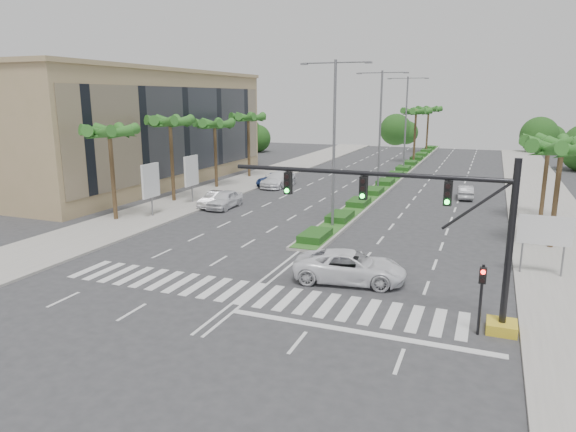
# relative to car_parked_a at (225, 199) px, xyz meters

# --- Properties ---
(ground) EXTENTS (160.00, 160.00, 0.00)m
(ground) POSITION_rel_car_parked_a_xyz_m (10.81, -17.34, -0.77)
(ground) COLOR #333335
(ground) RESTS_ON ground
(footpath_right) EXTENTS (6.00, 120.00, 0.15)m
(footpath_right) POSITION_rel_car_parked_a_xyz_m (26.01, 2.66, -0.69)
(footpath_right) COLOR gray
(footpath_right) RESTS_ON ground
(footpath_left) EXTENTS (6.00, 120.00, 0.15)m
(footpath_left) POSITION_rel_car_parked_a_xyz_m (-4.39, 2.66, -0.69)
(footpath_left) COLOR gray
(footpath_left) RESTS_ON ground
(median) EXTENTS (2.20, 75.00, 0.20)m
(median) POSITION_rel_car_parked_a_xyz_m (10.81, 27.66, -0.67)
(median) COLOR gray
(median) RESTS_ON ground
(median_grass) EXTENTS (1.80, 75.00, 0.04)m
(median_grass) POSITION_rel_car_parked_a_xyz_m (10.81, 27.66, -0.55)
(median_grass) COLOR #315C1F
(median_grass) RESTS_ON median
(building) EXTENTS (12.00, 36.00, 12.00)m
(building) POSITION_rel_car_parked_a_xyz_m (-15.19, 8.66, 5.23)
(building) COLOR tan
(building) RESTS_ON ground
(signal_gantry) EXTENTS (12.60, 1.20, 7.20)m
(signal_gantry) POSITION_rel_car_parked_a_xyz_m (20.08, -17.34, 2.69)
(signal_gantry) COLOR gold
(signal_gantry) RESTS_ON ground
(pedestrian_signal) EXTENTS (0.28, 0.36, 3.00)m
(pedestrian_signal) POSITION_rel_car_parked_a_xyz_m (21.41, -18.02, 1.28)
(pedestrian_signal) COLOR black
(pedestrian_signal) RESTS_ON ground
(direction_sign) EXTENTS (2.70, 0.11, 3.40)m
(direction_sign) POSITION_rel_car_parked_a_xyz_m (24.31, -9.35, 1.69)
(direction_sign) COLOR slate
(direction_sign) RESTS_ON ground
(billboard_near) EXTENTS (0.18, 2.10, 4.35)m
(billboard_near) POSITION_rel_car_parked_a_xyz_m (-3.69, -5.34, 2.19)
(billboard_near) COLOR slate
(billboard_near) RESTS_ON ground
(billboard_far) EXTENTS (0.18, 2.10, 4.35)m
(billboard_far) POSITION_rel_car_parked_a_xyz_m (-3.69, 0.66, 2.19)
(billboard_far) COLOR slate
(billboard_far) RESTS_ON ground
(palm_left_near) EXTENTS (4.57, 4.68, 7.55)m
(palm_left_near) POSITION_rel_car_parked_a_xyz_m (-5.69, -7.34, 5.92)
(palm_left_near) COLOR brown
(palm_left_near) RESTS_ON ground
(palm_left_mid) EXTENTS (4.57, 4.68, 7.95)m
(palm_left_mid) POSITION_rel_car_parked_a_xyz_m (-5.69, 0.66, 6.31)
(palm_left_mid) COLOR brown
(palm_left_mid) RESTS_ON ground
(palm_left_far) EXTENTS (4.57, 4.68, 7.35)m
(palm_left_far) POSITION_rel_car_parked_a_xyz_m (-5.69, 8.66, 5.73)
(palm_left_far) COLOR brown
(palm_left_far) RESTS_ON ground
(palm_left_end) EXTENTS (4.57, 4.68, 7.75)m
(palm_left_end) POSITION_rel_car_parked_a_xyz_m (-5.69, 16.66, 6.12)
(palm_left_end) COLOR brown
(palm_left_end) RESTS_ON ground
(palm_right_near) EXTENTS (4.57, 4.68, 7.05)m
(palm_right_near) POSITION_rel_car_parked_a_xyz_m (25.31, -3.34, 5.44)
(palm_right_near) COLOR brown
(palm_right_near) RESTS_ON ground
(palm_right_far) EXTENTS (4.57, 4.68, 6.75)m
(palm_right_far) POSITION_rel_car_parked_a_xyz_m (25.31, 4.66, 5.15)
(palm_right_far) COLOR brown
(palm_right_far) RESTS_ON ground
(palm_median_a) EXTENTS (4.57, 4.68, 8.05)m
(palm_median_a) POSITION_rel_car_parked_a_xyz_m (10.81, 37.66, 6.41)
(palm_median_a) COLOR brown
(palm_median_a) RESTS_ON ground
(palm_median_b) EXTENTS (4.57, 4.68, 8.05)m
(palm_median_b) POSITION_rel_car_parked_a_xyz_m (10.81, 52.66, 6.41)
(palm_median_b) COLOR brown
(palm_median_b) RESTS_ON ground
(streetlight_near) EXTENTS (5.10, 0.25, 12.00)m
(streetlight_near) POSITION_rel_car_parked_a_xyz_m (10.81, -3.34, 6.04)
(streetlight_near) COLOR slate
(streetlight_near) RESTS_ON ground
(streetlight_mid) EXTENTS (5.10, 0.25, 12.00)m
(streetlight_mid) POSITION_rel_car_parked_a_xyz_m (10.81, 12.66, 6.04)
(streetlight_mid) COLOR slate
(streetlight_mid) RESTS_ON ground
(streetlight_far) EXTENTS (5.10, 0.25, 12.00)m
(streetlight_far) POSITION_rel_car_parked_a_xyz_m (10.81, 28.66, 6.04)
(streetlight_far) COLOR slate
(streetlight_far) RESTS_ON ground
(car_parked_a) EXTENTS (1.90, 4.54, 1.53)m
(car_parked_a) POSITION_rel_car_parked_a_xyz_m (0.00, 0.00, 0.00)
(car_parked_a) COLOR white
(car_parked_a) RESTS_ON ground
(car_parked_b) EXTENTS (1.53, 4.16, 1.36)m
(car_parked_b) POSITION_rel_car_parked_a_xyz_m (-0.99, 0.15, -0.09)
(car_parked_b) COLOR silver
(car_parked_b) RESTS_ON ground
(car_parked_c) EXTENTS (3.02, 5.37, 1.42)m
(car_parked_c) POSITION_rel_car_parked_a_xyz_m (-0.43, 12.15, -0.06)
(car_parked_c) COLOR navy
(car_parked_c) RESTS_ON ground
(car_parked_d) EXTENTS (2.55, 5.73, 1.63)m
(car_parked_d) POSITION_rel_car_parked_a_xyz_m (0.19, 11.76, 0.05)
(car_parked_d) COLOR white
(car_parked_d) RESTS_ON ground
(car_crossing) EXTENTS (6.16, 3.49, 1.62)m
(car_crossing) POSITION_rel_car_parked_a_xyz_m (14.92, -13.83, 0.04)
(car_crossing) COLOR white
(car_crossing) RESTS_ON ground
(car_right) EXTENTS (1.71, 4.04, 1.30)m
(car_right) POSITION_rel_car_parked_a_xyz_m (19.31, 12.25, -0.12)
(car_right) COLOR #A1A2A6
(car_right) RESTS_ON ground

